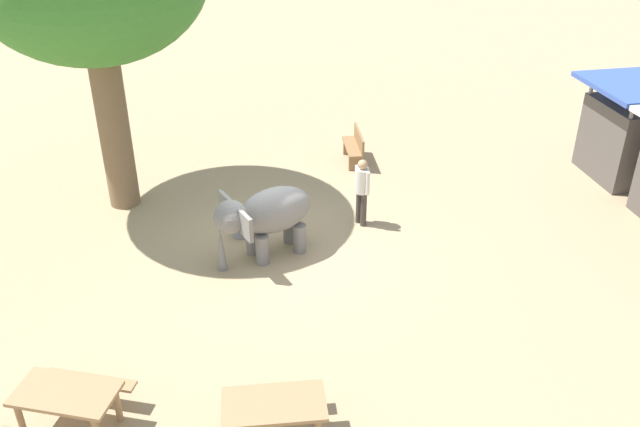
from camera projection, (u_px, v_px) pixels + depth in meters
name	position (u px, v px, depth m)	size (l,w,h in m)	color
ground_plane	(273.00, 248.00, 14.79)	(60.00, 60.00, 0.00)	tan
elephant	(266.00, 215.00, 14.06)	(1.69, 2.21, 1.53)	slate
person_handler	(362.00, 187.00, 15.25)	(0.48, 0.32, 1.62)	#3F3833
wooden_bench	(355.00, 146.00, 18.44)	(1.43, 0.51, 0.88)	olive
picnic_table_near	(67.00, 402.00, 9.98)	(1.94, 1.95, 0.78)	#9E7A51
picnic_table_far	(274.00, 413.00, 9.79)	(1.59, 1.61, 0.78)	#9E7A51
market_stall_blue	(631.00, 135.00, 17.39)	(2.50, 2.50, 2.52)	#59514C
feed_bucket	(240.00, 230.00, 15.15)	(0.36, 0.36, 0.32)	gray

